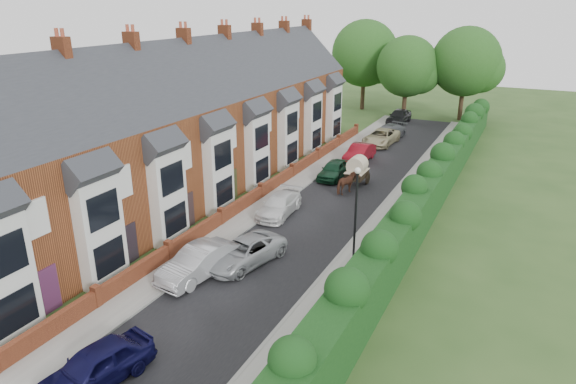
# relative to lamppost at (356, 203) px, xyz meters

# --- Properties ---
(ground) EXTENTS (140.00, 140.00, 0.00)m
(ground) POSITION_rel_lamppost_xyz_m (-3.40, -4.00, -3.30)
(ground) COLOR #2D4C1E
(ground) RESTS_ON ground
(road) EXTENTS (6.00, 58.00, 0.02)m
(road) POSITION_rel_lamppost_xyz_m (-3.90, 7.00, -3.29)
(road) COLOR black
(road) RESTS_ON ground
(pavement_hedge_side) EXTENTS (2.20, 58.00, 0.12)m
(pavement_hedge_side) POSITION_rel_lamppost_xyz_m (0.20, 7.00, -3.24)
(pavement_hedge_side) COLOR gray
(pavement_hedge_side) RESTS_ON ground
(pavement_house_side) EXTENTS (1.70, 58.00, 0.12)m
(pavement_house_side) POSITION_rel_lamppost_xyz_m (-7.75, 7.00, -3.24)
(pavement_house_side) COLOR gray
(pavement_house_side) RESTS_ON ground
(kerb_hedge_side) EXTENTS (0.18, 58.00, 0.13)m
(kerb_hedge_side) POSITION_rel_lamppost_xyz_m (-0.85, 7.00, -3.23)
(kerb_hedge_side) COLOR gray
(kerb_hedge_side) RESTS_ON ground
(kerb_house_side) EXTENTS (0.18, 58.00, 0.13)m
(kerb_house_side) POSITION_rel_lamppost_xyz_m (-6.95, 7.00, -3.23)
(kerb_house_side) COLOR gray
(kerb_house_side) RESTS_ON ground
(hedge) EXTENTS (2.10, 58.00, 2.85)m
(hedge) POSITION_rel_lamppost_xyz_m (2.00, 7.00, -1.70)
(hedge) COLOR black
(hedge) RESTS_ON ground
(terrace_row) EXTENTS (9.05, 40.50, 11.50)m
(terrace_row) POSITION_rel_lamppost_xyz_m (-14.27, 5.98, 1.18)
(terrace_row) COLOR brown
(terrace_row) RESTS_ON ground
(garden_wall_row) EXTENTS (0.35, 40.35, 1.10)m
(garden_wall_row) POSITION_rel_lamppost_xyz_m (-8.75, 6.00, -2.84)
(garden_wall_row) COLOR brown
(garden_wall_row) RESTS_ON ground
(lamppost) EXTENTS (0.32, 0.32, 5.16)m
(lamppost) POSITION_rel_lamppost_xyz_m (0.00, 0.00, 0.00)
(lamppost) COLOR black
(lamppost) RESTS_ON ground
(tree_far_left) EXTENTS (7.14, 6.80, 9.29)m
(tree_far_left) POSITION_rel_lamppost_xyz_m (-6.05, 36.08, 2.41)
(tree_far_left) COLOR #332316
(tree_far_left) RESTS_ON ground
(tree_far_right) EXTENTS (7.98, 7.60, 10.31)m
(tree_far_right) POSITION_rel_lamppost_xyz_m (-0.01, 38.08, 3.02)
(tree_far_right) COLOR #332316
(tree_far_right) RESTS_ON ground
(tree_far_back) EXTENTS (8.40, 8.00, 10.82)m
(tree_far_back) POSITION_rel_lamppost_xyz_m (-11.99, 39.08, 3.32)
(tree_far_back) COLOR #332316
(tree_far_back) RESTS_ON ground
(car_navy) EXTENTS (2.65, 4.58, 1.47)m
(car_navy) POSITION_rel_lamppost_xyz_m (-5.16, -12.59, -2.56)
(car_navy) COLOR #0C0B34
(car_navy) RESTS_ON ground
(car_silver_a) EXTENTS (2.24, 4.79, 1.52)m
(car_silver_a) POSITION_rel_lamppost_xyz_m (-6.36, -4.72, -2.54)
(car_silver_a) COLOR #A4A3A8
(car_silver_a) RESTS_ON ground
(car_silver_b) EXTENTS (3.26, 5.18, 1.33)m
(car_silver_b) POSITION_rel_lamppost_xyz_m (-5.00, -2.60, -2.63)
(car_silver_b) COLOR #9EA0A5
(car_silver_b) RESTS_ON ground
(car_white) EXTENTS (2.09, 4.55, 1.29)m
(car_white) POSITION_rel_lamppost_xyz_m (-6.35, 3.98, -2.65)
(car_white) COLOR white
(car_white) RESTS_ON ground
(car_green) EXTENTS (1.65, 4.04, 1.37)m
(car_green) POSITION_rel_lamppost_xyz_m (-5.82, 12.20, -2.61)
(car_green) COLOR #10351F
(car_green) RESTS_ON ground
(car_red) EXTENTS (1.67, 4.44, 1.45)m
(car_red) POSITION_rel_lamppost_xyz_m (-5.49, 17.30, -2.57)
(car_red) COLOR maroon
(car_red) RESTS_ON ground
(car_beige) EXTENTS (2.67, 5.30, 1.44)m
(car_beige) POSITION_rel_lamppost_xyz_m (-5.40, 23.40, -2.58)
(car_beige) COLOR tan
(car_beige) RESTS_ON ground
(car_grey) EXTENTS (3.09, 5.09, 1.38)m
(car_grey) POSITION_rel_lamppost_xyz_m (-5.38, 25.80, -2.61)
(car_grey) COLOR #515358
(car_grey) RESTS_ON ground
(car_black) EXTENTS (2.13, 4.69, 1.56)m
(car_black) POSITION_rel_lamppost_xyz_m (-6.22, 33.18, -2.52)
(car_black) COLOR black
(car_black) RESTS_ON ground
(horse) EXTENTS (1.35, 2.03, 1.57)m
(horse) POSITION_rel_lamppost_xyz_m (-3.72, 9.41, -2.51)
(horse) COLOR #522D1E
(horse) RESTS_ON ground
(horse_cart) EXTENTS (1.40, 3.08, 2.22)m
(horse_cart) POSITION_rel_lamppost_xyz_m (-3.72, 11.42, -2.02)
(horse_cart) COLOR black
(horse_cart) RESTS_ON ground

